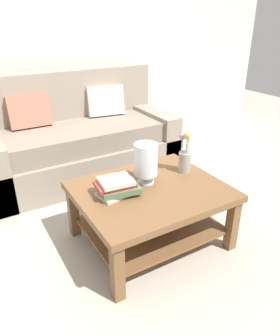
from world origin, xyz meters
The scene contains 7 objects.
ground_plane centered at (0.00, 0.00, 0.00)m, with size 10.00×10.00×0.00m, color #ADA393.
back_wall centered at (0.00, 1.65, 1.35)m, with size 6.40×0.12×2.70m, color beige.
couch centered at (0.07, 0.97, 0.36)m, with size 1.95×0.90×1.06m.
coffee_table centered at (0.08, -0.42, 0.33)m, with size 1.04×0.86×0.46m.
book_stack_main centered at (-0.16, -0.37, 0.52)m, with size 0.31×0.23×0.12m.
glass_hurricane_vase centered at (0.10, -0.32, 0.63)m, with size 0.17×0.17×0.30m.
flower_pitcher centered at (0.46, -0.33, 0.58)m, with size 0.10×0.11×0.34m.
Camera 1 is at (-0.99, -2.09, 1.57)m, focal length 34.00 mm.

